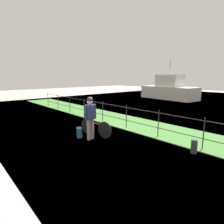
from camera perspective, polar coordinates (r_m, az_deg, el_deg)
The scene contains 11 objects.
ground_plane at distance 7.86m, azimuth -6.69°, elevation -7.57°, with size 60.00×60.00×0.00m, color #B2ADA3.
grass_strip at distance 9.82m, azimuth 8.05°, elevation -3.77°, with size 27.00×2.40×0.03m, color #478438.
harbor_water at distance 17.28m, azimuth 27.25°, elevation 1.39°, with size 30.00×30.00×0.00m, color slate.
iron_fence at distance 9.01m, azimuth 4.32°, elevation -0.88°, with size 18.04×0.04×1.12m.
bicycle_main at distance 7.96m, azimuth -5.01°, elevation -4.61°, with size 1.66×0.34×0.68m.
wooden_crate at distance 8.10m, azimuth -6.92°, elevation -1.12°, with size 0.32×0.29×0.25m, color brown.
terrier_dog at distance 8.05m, azimuth -6.83°, elevation 0.26°, with size 0.32×0.19×0.18m.
cyclist_person at distance 7.38m, azimuth -6.57°, elevation -0.71°, with size 0.32×0.53×1.68m.
backpack_on_paving at distance 7.88m, azimuth -9.76°, elevation -6.08°, with size 0.28×0.18×0.40m, color #28517A.
mooring_bollard at distance 6.77m, azimuth 23.34°, elevation -9.48°, with size 0.20×0.20×0.45m, color #38383D.
moored_boat_near at distance 21.57m, azimuth 16.64°, elevation 6.33°, with size 6.22×2.87×4.18m.
Camera 1 is at (6.16, -4.21, 2.47)m, focal length 30.56 mm.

